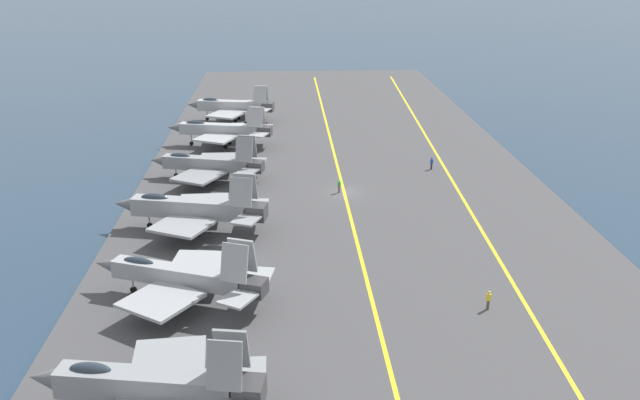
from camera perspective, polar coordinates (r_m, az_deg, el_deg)
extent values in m
plane|color=#23384C|center=(84.24, 2.05, 0.37)|extent=(2000.00, 2000.00, 0.00)
cube|color=#424244|center=(84.17, 2.05, 0.50)|extent=(177.13, 52.14, 0.40)
cube|color=yellow|center=(86.53, 11.55, 0.79)|extent=(159.26, 7.70, 0.01)
cube|color=yellow|center=(84.10, 2.05, 0.63)|extent=(159.41, 0.36, 0.01)
cube|color=gray|center=(45.70, -14.58, -14.83)|extent=(3.62, 11.51, 1.79)
cone|color=#5B5E60|center=(48.26, -22.16, -13.71)|extent=(2.03, 2.40, 1.71)
cube|color=#38383A|center=(43.95, -5.97, -15.78)|extent=(2.34, 2.15, 1.53)
ellipsoid|color=#232D38|center=(46.48, -18.78, -13.39)|extent=(1.42, 2.89, 0.99)
cube|color=gray|center=(48.67, -12.60, -13.06)|extent=(5.79, 5.34, 0.28)
cube|color=gray|center=(42.04, -8.05, -13.66)|extent=(1.29, 2.28, 3.08)
cube|color=gray|center=(43.56, -7.45, -12.29)|extent=(1.29, 2.28, 3.08)
cube|color=gray|center=(45.86, -5.94, -14.05)|extent=(2.82, 2.18, 0.20)
cylinder|color=#B2B2B7|center=(47.32, -12.48, -15.90)|extent=(0.16, 0.16, 1.76)
cube|color=#93999E|center=(59.19, -11.96, -6.22)|extent=(5.69, 11.75, 1.55)
cone|color=#5B5E60|center=(62.70, -17.54, -5.19)|extent=(2.18, 2.64, 1.47)
cube|color=#38383A|center=(56.26, -5.56, -7.32)|extent=(2.36, 2.45, 1.32)
ellipsoid|color=#232D38|center=(60.64, -15.03, -5.05)|extent=(1.83, 3.03, 0.85)
cube|color=#93999E|center=(56.62, -13.26, -8.21)|extent=(7.34, 7.30, 0.28)
cube|color=#93999E|center=(61.92, -10.05, -5.35)|extent=(5.92, 5.77, 0.28)
cube|color=#93999E|center=(55.02, -7.22, -5.30)|extent=(1.71, 2.46, 3.14)
cube|color=#93999E|center=(56.35, -6.54, -4.62)|extent=(1.71, 2.46, 3.14)
cube|color=#93999E|center=(54.69, -6.93, -8.25)|extent=(3.56, 3.38, 0.20)
cube|color=#93999E|center=(58.20, -5.17, -6.31)|extent=(3.17, 2.75, 0.20)
cylinder|color=#B2B2B7|center=(62.06, -15.47, -6.88)|extent=(0.16, 0.16, 1.64)
cylinder|color=black|center=(62.30, -15.42, -7.30)|extent=(0.42, 0.64, 0.60)
cylinder|color=#B2B2B7|center=(58.54, -11.32, -8.25)|extent=(0.16, 0.16, 1.64)
cylinder|color=black|center=(58.78, -11.28, -8.69)|extent=(0.42, 0.64, 0.60)
cylinder|color=#B2B2B7|center=(60.20, -10.33, -7.32)|extent=(0.16, 0.16, 1.64)
cylinder|color=black|center=(60.44, -10.30, -7.76)|extent=(0.42, 0.64, 0.60)
cube|color=gray|center=(73.24, -10.97, -0.66)|extent=(4.47, 12.55, 1.89)
cone|color=#5B5E60|center=(75.95, -16.11, -0.33)|extent=(2.25, 2.68, 1.79)
cube|color=#38383A|center=(71.12, -5.36, -1.01)|extent=(2.55, 2.43, 1.60)
ellipsoid|color=#232D38|center=(74.27, -13.76, 0.16)|extent=(1.65, 3.17, 1.04)
cube|color=gray|center=(70.34, -11.55, -2.14)|extent=(6.85, 7.03, 0.28)
cube|color=gray|center=(76.34, -9.79, -0.19)|extent=(5.16, 5.53, 0.28)
cube|color=gray|center=(69.70, -6.70, 0.66)|extent=(1.41, 2.50, 3.02)
cube|color=gray|center=(71.49, -6.27, 1.19)|extent=(1.41, 2.50, 3.02)
cube|color=gray|center=(69.15, -6.24, -1.68)|extent=(3.48, 3.23, 0.20)
cube|color=gray|center=(73.36, -5.29, -0.32)|extent=(2.89, 2.46, 0.20)
cylinder|color=#B2B2B7|center=(75.54, -14.18, -1.71)|extent=(0.16, 0.16, 1.67)
cylinder|color=black|center=(75.73, -14.15, -2.08)|extent=(0.34, 0.63, 0.60)
cylinder|color=#B2B2B7|center=(72.33, -10.29, -2.40)|extent=(0.16, 0.16, 1.67)
cylinder|color=black|center=(72.54, -10.26, -2.79)|extent=(0.34, 0.63, 0.60)
cylinder|color=#B2B2B7|center=(74.63, -9.63, -1.63)|extent=(0.16, 0.16, 1.67)
cylinder|color=black|center=(74.83, -9.61, -2.00)|extent=(0.34, 0.63, 0.60)
cube|color=gray|center=(89.34, -9.60, 3.06)|extent=(4.41, 11.47, 1.64)
cone|color=#5B5E60|center=(91.85, -13.49, 3.26)|extent=(2.05, 2.48, 1.56)
cube|color=#38383A|center=(87.23, -5.41, 2.83)|extent=(2.29, 2.26, 1.40)
ellipsoid|color=#232D38|center=(90.38, -11.70, 3.64)|extent=(1.56, 2.92, 0.90)
cube|color=gray|center=(86.16, -10.17, 1.99)|extent=(7.28, 7.01, 0.28)
cube|color=gray|center=(92.61, -8.58, 3.40)|extent=(5.63, 4.97, 0.28)
cube|color=gray|center=(86.09, -6.42, 4.22)|extent=(1.46, 2.33, 3.11)
cube|color=gray|center=(87.67, -6.08, 4.53)|extent=(1.46, 2.33, 3.11)
cube|color=gray|center=(85.34, -6.13, 2.40)|extent=(3.44, 3.12, 0.20)
cube|color=gray|center=(89.38, -5.30, 3.27)|extent=(2.95, 2.37, 0.20)
cylinder|color=#B2B2B7|center=(91.35, -12.04, 2.27)|extent=(0.16, 0.16, 1.41)
cylinder|color=black|center=(91.48, -12.02, 2.04)|extent=(0.36, 0.64, 0.60)
cylinder|color=#B2B2B7|center=(88.39, -9.10, 1.86)|extent=(0.16, 0.16, 1.41)
cylinder|color=black|center=(88.52, -9.08, 1.61)|extent=(0.36, 0.64, 0.60)
cylinder|color=#B2B2B7|center=(90.44, -8.60, 2.32)|extent=(0.16, 0.16, 1.41)
cylinder|color=black|center=(90.56, -8.59, 2.07)|extent=(0.36, 0.64, 0.60)
cube|color=#9EA3A8|center=(104.32, -8.51, 5.91)|extent=(3.92, 12.12, 1.63)
cone|color=#5B5E60|center=(106.48, -12.14, 5.98)|extent=(1.96, 2.53, 1.55)
cube|color=#38383A|center=(102.55, -4.65, 5.82)|extent=(2.22, 2.28, 1.39)
ellipsoid|color=#232D38|center=(105.21, -10.46, 6.36)|extent=(1.45, 3.05, 0.90)
cube|color=#9EA3A8|center=(101.38, -8.77, 5.16)|extent=(6.52, 6.73, 0.28)
cube|color=#9EA3A8|center=(107.31, -7.81, 6.06)|extent=(5.02, 5.44, 0.28)
cube|color=#9EA3A8|center=(101.50, -5.51, 6.91)|extent=(1.28, 2.40, 2.70)
cube|color=#9EA3A8|center=(103.12, -5.29, 7.13)|extent=(1.28, 2.40, 2.70)
cube|color=#9EA3A8|center=(100.57, -5.19, 5.51)|extent=(3.43, 3.13, 0.20)
cube|color=#9EA3A8|center=(104.75, -4.65, 6.13)|extent=(2.84, 2.33, 0.20)
cylinder|color=#B2B2B7|center=(106.10, -10.79, 5.04)|extent=(0.16, 0.16, 1.88)
cylinder|color=black|center=(106.27, -10.76, 4.71)|extent=(0.33, 0.63, 0.60)
cylinder|color=#B2B2B7|center=(103.38, -7.98, 4.80)|extent=(0.16, 0.16, 1.88)
cylinder|color=black|center=(103.55, -7.96, 4.46)|extent=(0.33, 0.63, 0.60)
cylinder|color=#B2B2B7|center=(105.50, -7.65, 5.13)|extent=(0.16, 0.16, 1.88)
cylinder|color=black|center=(105.67, -7.63, 4.80)|extent=(0.33, 0.63, 0.60)
cube|color=#9EA3A8|center=(119.96, -7.58, 7.87)|extent=(3.79, 11.51, 1.78)
cone|color=#5B5E60|center=(121.79, -10.62, 7.89)|extent=(2.05, 2.42, 1.69)
cube|color=#38383A|center=(118.43, -4.38, 7.83)|extent=(2.34, 2.18, 1.51)
ellipsoid|color=#232D38|center=(120.70, -9.21, 8.27)|extent=(1.46, 2.90, 0.98)
cube|color=#9EA3A8|center=(116.40, -7.85, 7.18)|extent=(7.36, 6.90, 0.28)
cube|color=#9EA3A8|center=(123.59, -6.95, 8.00)|extent=(6.15, 5.28, 0.28)
cube|color=#9EA3A8|center=(117.33, -5.10, 8.79)|extent=(1.21, 2.27, 2.62)
cube|color=#9EA3A8|center=(119.11, -4.91, 8.97)|extent=(1.21, 2.27, 2.62)
cube|color=#9EA3A8|center=(116.34, -4.83, 7.58)|extent=(3.37, 2.99, 0.20)
cube|color=#9EA3A8|center=(120.71, -4.38, 8.07)|extent=(2.81, 2.17, 0.20)
cylinder|color=#B2B2B7|center=(121.49, -9.49, 7.06)|extent=(0.16, 0.16, 1.81)
cylinder|color=black|center=(121.63, -9.47, 6.78)|extent=(0.32, 0.63, 0.60)
cylinder|color=#B2B2B7|center=(118.90, -7.15, 6.89)|extent=(0.16, 0.16, 1.81)
cylinder|color=black|center=(119.05, -7.14, 6.61)|extent=(0.32, 0.63, 0.60)
cylinder|color=#B2B2B7|center=(121.25, -6.86, 7.17)|extent=(0.16, 0.16, 1.81)
cylinder|color=black|center=(121.39, -6.85, 6.89)|extent=(0.32, 0.63, 0.60)
cylinder|color=#232328|center=(94.08, 9.36, 2.80)|extent=(0.24, 0.24, 0.82)
cube|color=#284CB2|center=(93.86, 9.38, 3.22)|extent=(0.28, 0.39, 0.61)
sphere|color=#9E7051|center=(93.74, 9.40, 3.48)|extent=(0.22, 0.22, 0.22)
sphere|color=#284CB2|center=(93.72, 9.40, 3.51)|extent=(0.24, 0.24, 0.24)
cylinder|color=#4C473D|center=(59.21, 13.96, -8.55)|extent=(0.24, 0.24, 0.87)
cube|color=yellow|center=(58.88, 14.02, -7.94)|extent=(0.43, 0.46, 0.55)
sphere|color=beige|center=(58.69, 14.05, -7.59)|extent=(0.22, 0.22, 0.22)
sphere|color=yellow|center=(58.66, 14.06, -7.54)|extent=(0.24, 0.24, 0.24)
cylinder|color=#4C473D|center=(83.90, 1.62, 0.92)|extent=(0.24, 0.24, 0.94)
cube|color=green|center=(83.66, 1.63, 1.40)|extent=(0.30, 0.41, 0.53)
sphere|color=beige|center=(83.53, 1.63, 1.65)|extent=(0.22, 0.22, 0.22)
sphere|color=green|center=(83.51, 1.63, 1.69)|extent=(0.24, 0.24, 0.24)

